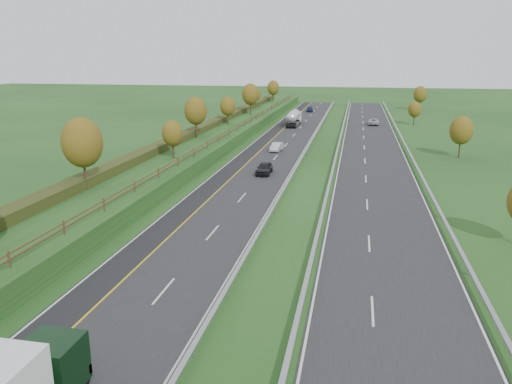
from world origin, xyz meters
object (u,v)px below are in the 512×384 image
at_px(car_silver_mid, 277,147).
at_px(car_small_far, 310,109).
at_px(road_tanker, 294,118).
at_px(car_oncoming, 373,122).
at_px(car_dark_near, 264,168).

xyz_separation_m(car_silver_mid, car_small_far, (-0.42, 64.16, -0.06)).
xyz_separation_m(road_tanker, car_silver_mid, (1.29, -33.29, -1.11)).
xyz_separation_m(road_tanker, car_oncoming, (18.33, 4.78, -1.06)).
height_order(car_dark_near, car_silver_mid, car_dark_near).
xyz_separation_m(car_dark_near, car_silver_mid, (-1.05, 17.34, -0.09)).
relative_size(car_silver_mid, car_small_far, 0.96).
distance_m(car_silver_mid, car_small_far, 64.16).
height_order(road_tanker, car_oncoming, road_tanker).
height_order(car_silver_mid, car_small_far, car_silver_mid).
relative_size(car_silver_mid, car_oncoming, 0.79).
relative_size(road_tanker, car_dark_near, 2.38).
bearing_deg(car_small_far, car_silver_mid, -94.09).
bearing_deg(car_silver_mid, car_small_far, 96.33).
relative_size(car_dark_near, car_small_far, 1.05).
distance_m(car_dark_near, car_oncoming, 57.67).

